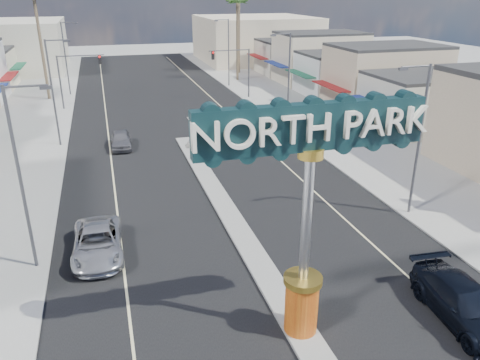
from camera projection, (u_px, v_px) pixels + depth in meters
ground at (181, 136)px, 43.60m from camera, size 160.00×160.00×0.00m
road at (181, 136)px, 43.60m from camera, size 20.00×120.00×0.01m
median_island at (224, 206)px, 29.37m from camera, size 1.30×30.00×0.16m
sidewalk_left at (19, 149)px, 39.92m from camera, size 8.00×120.00×0.12m
sidewalk_right at (318, 124)px, 47.24m from camera, size 8.00×120.00×0.12m
storefront_row_right at (347, 70)px, 60.27m from camera, size 12.00×42.00×6.00m
backdrop_far_right at (255, 39)px, 87.77m from camera, size 20.00×20.00×8.00m
gateway_sign at (308, 198)px, 16.48m from camera, size 8.20×1.50×9.15m
traffic_signal_left at (76, 71)px, 52.00m from camera, size 5.09×0.45×6.00m
traffic_signal_right at (235, 64)px, 56.80m from camera, size 5.09×0.45×6.00m
streetlight_l_near at (23, 172)px, 21.20m from camera, size 2.03×0.22×9.00m
streetlight_l_mid at (54, 88)px, 38.95m from camera, size 2.03×0.22×9.00m
streetlight_l_far at (67, 55)px, 58.47m from camera, size 2.03×0.22×9.00m
streetlight_r_near at (418, 134)px, 26.65m from camera, size 2.03×0.22×9.00m
streetlight_r_mid at (287, 76)px, 44.40m from camera, size 2.03×0.22×9.00m
streetlight_r_far at (227, 49)px, 63.93m from camera, size 2.03×0.22×9.00m
palm_left_far at (34, 0)px, 53.59m from camera, size 2.60×2.60×13.10m
palm_right_mid at (237, 5)px, 66.05m from camera, size 2.60×2.60×12.10m
suv_left at (98, 242)px, 23.88m from camera, size 2.57×5.37×1.48m
suv_right at (464, 303)px, 19.14m from camera, size 2.71×5.76×1.62m
car_parked_left at (121, 140)px, 40.22m from camera, size 1.88×4.29×1.44m
car_parked_right at (288, 132)px, 41.99m from camera, size 1.72×4.83×1.59m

